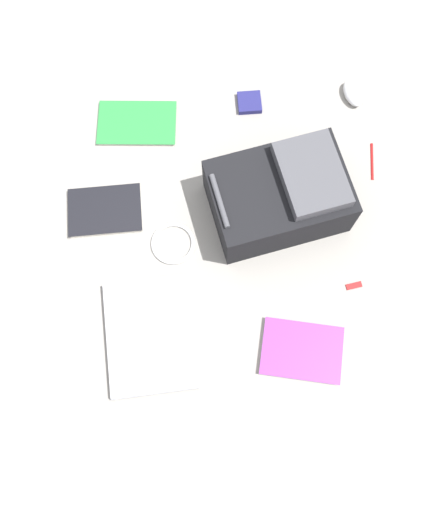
{
  "coord_description": "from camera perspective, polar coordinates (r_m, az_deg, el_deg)",
  "views": [
    {
      "loc": [
        -0.53,
        0.05,
        1.65
      ],
      "look_at": [
        -0.04,
        0.02,
        0.02
      ],
      "focal_mm": 38.62,
      "sensor_mm": 36.0,
      "label": 1
    }
  ],
  "objects": [
    {
      "name": "laptop",
      "position": [
        1.67,
        -7.73,
        -8.16
      ],
      "size": [
        0.36,
        0.28,
        0.03
      ],
      "color": "#929296",
      "rests_on": "ground_plane"
    },
    {
      "name": "usb_stick",
      "position": [
        1.74,
        13.32,
        -2.99
      ],
      "size": [
        0.03,
        0.05,
        0.01
      ],
      "primitive_type": "cube",
      "rotation": [
        0.0,
        0.0,
        0.17
      ],
      "color": "#B21919",
      "rests_on": "ground_plane"
    },
    {
      "name": "book_blue",
      "position": [
        1.8,
        -12.2,
        4.61
      ],
      "size": [
        0.17,
        0.24,
        0.02
      ],
      "color": "silver",
      "rests_on": "ground_plane"
    },
    {
      "name": "book_comic",
      "position": [
        1.93,
        -9.0,
        13.43
      ],
      "size": [
        0.18,
        0.27,
        0.01
      ],
      "color": "silver",
      "rests_on": "ground_plane"
    },
    {
      "name": "computer_mouse",
      "position": [
        2.0,
        13.23,
        16.11
      ],
      "size": [
        0.12,
        0.08,
        0.04
      ],
      "primitive_type": "ellipsoid",
      "rotation": [
        0.0,
        0.0,
        1.8
      ],
      "color": "silver",
      "rests_on": "ground_plane"
    },
    {
      "name": "backpack",
      "position": [
        1.7,
        5.89,
        6.26
      ],
      "size": [
        0.36,
        0.46,
        0.22
      ],
      "color": "black",
      "rests_on": "ground_plane"
    },
    {
      "name": "earbud_pouch",
      "position": [
        1.95,
        2.65,
        15.59
      ],
      "size": [
        0.08,
        0.08,
        0.02
      ],
      "primitive_type": "cube",
      "rotation": [
        0.0,
        0.0,
        0.01
      ],
      "color": "navy",
      "rests_on": "ground_plane"
    },
    {
      "name": "cable_coil",
      "position": [
        1.74,
        -5.3,
        1.32
      ],
      "size": [
        0.14,
        0.14,
        0.01
      ],
      "primitive_type": "torus",
      "color": "silver",
      "rests_on": "ground_plane"
    },
    {
      "name": "ground_plane",
      "position": [
        1.74,
        0.64,
        1.14
      ],
      "size": [
        3.64,
        3.64,
        0.0
      ],
      "primitive_type": "plane",
      "color": "gray"
    },
    {
      "name": "pen_black",
      "position": [
        1.91,
        15.11,
        9.47
      ],
      "size": [
        0.13,
        0.03,
        0.01
      ],
      "primitive_type": "cylinder",
      "rotation": [
        1.57,
        0.0,
        4.59
      ],
      "color": "red",
      "rests_on": "ground_plane"
    },
    {
      "name": "book_red",
      "position": [
        1.67,
        8.06,
        -9.69
      ],
      "size": [
        0.21,
        0.27,
        0.02
      ],
      "color": "silver",
      "rests_on": "ground_plane"
    }
  ]
}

